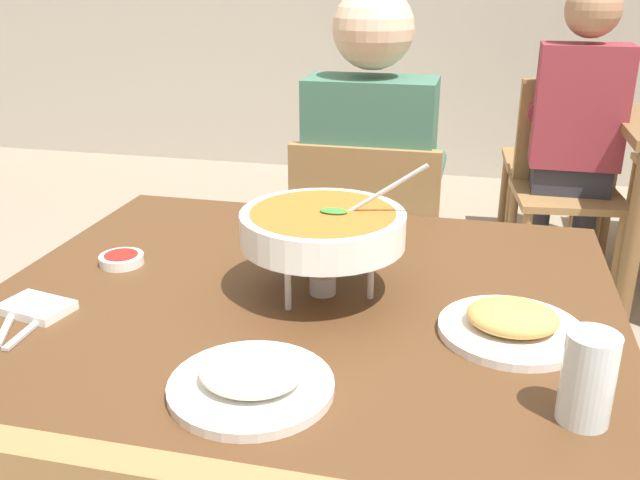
{
  "coord_description": "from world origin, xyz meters",
  "views": [
    {
      "loc": [
        0.3,
        -1.13,
        1.34
      ],
      "look_at": [
        0.0,
        0.15,
        0.83
      ],
      "focal_mm": 38.84,
      "sensor_mm": 36.0,
      "label": 1
    }
  ],
  "objects_px": {
    "chair_bg_left": "(565,173)",
    "chair_bg_corner": "(570,148)",
    "dining_table_main": "(302,347)",
    "rice_plate": "(251,379)",
    "drink_glass": "(587,383)",
    "diner_main": "(371,187)",
    "sauce_dish": "(121,259)",
    "chair_diner_main": "(367,265)",
    "curry_bowl": "(323,228)",
    "patron_bg_left": "(577,122)",
    "appetizer_plate": "(512,324)"
  },
  "relations": [
    {
      "from": "chair_bg_left",
      "to": "chair_bg_corner",
      "type": "distance_m",
      "value": 0.49
    },
    {
      "from": "dining_table_main",
      "to": "rice_plate",
      "type": "height_order",
      "value": "rice_plate"
    },
    {
      "from": "chair_bg_corner",
      "to": "drink_glass",
      "type": "bearing_deg",
      "value": -95.81
    },
    {
      "from": "diner_main",
      "to": "sauce_dish",
      "type": "relative_size",
      "value": 14.56
    },
    {
      "from": "chair_diner_main",
      "to": "curry_bowl",
      "type": "height_order",
      "value": "curry_bowl"
    },
    {
      "from": "dining_table_main",
      "to": "sauce_dish",
      "type": "distance_m",
      "value": 0.42
    },
    {
      "from": "rice_plate",
      "to": "chair_bg_corner",
      "type": "height_order",
      "value": "chair_bg_corner"
    },
    {
      "from": "chair_diner_main",
      "to": "curry_bowl",
      "type": "xyz_separation_m",
      "value": [
        0.04,
        -0.77,
        0.4
      ]
    },
    {
      "from": "diner_main",
      "to": "chair_bg_corner",
      "type": "height_order",
      "value": "diner_main"
    },
    {
      "from": "drink_glass",
      "to": "diner_main",
      "type": "bearing_deg",
      "value": 112.95
    },
    {
      "from": "chair_bg_left",
      "to": "dining_table_main",
      "type": "bearing_deg",
      "value": -108.94
    },
    {
      "from": "curry_bowl",
      "to": "rice_plate",
      "type": "xyz_separation_m",
      "value": [
        -0.03,
        -0.34,
        -0.11
      ]
    },
    {
      "from": "dining_table_main",
      "to": "curry_bowl",
      "type": "bearing_deg",
      "value": 14.81
    },
    {
      "from": "sauce_dish",
      "to": "patron_bg_left",
      "type": "relative_size",
      "value": 0.07
    },
    {
      "from": "chair_bg_left",
      "to": "patron_bg_left",
      "type": "bearing_deg",
      "value": -75.58
    },
    {
      "from": "diner_main",
      "to": "chair_diner_main",
      "type": "bearing_deg",
      "value": -90.0
    },
    {
      "from": "dining_table_main",
      "to": "rice_plate",
      "type": "distance_m",
      "value": 0.36
    },
    {
      "from": "rice_plate",
      "to": "patron_bg_left",
      "type": "distance_m",
      "value": 2.36
    },
    {
      "from": "curry_bowl",
      "to": "appetizer_plate",
      "type": "xyz_separation_m",
      "value": [
        0.34,
        -0.08,
        -0.11
      ]
    },
    {
      "from": "dining_table_main",
      "to": "curry_bowl",
      "type": "distance_m",
      "value": 0.25
    },
    {
      "from": "patron_bg_left",
      "to": "sauce_dish",
      "type": "bearing_deg",
      "value": -120.0
    },
    {
      "from": "dining_table_main",
      "to": "chair_bg_corner",
      "type": "xyz_separation_m",
      "value": [
        0.75,
        2.47,
        -0.15
      ]
    },
    {
      "from": "diner_main",
      "to": "rice_plate",
      "type": "distance_m",
      "value": 1.14
    },
    {
      "from": "diner_main",
      "to": "chair_bg_corner",
      "type": "distance_m",
      "value": 1.83
    },
    {
      "from": "diner_main",
      "to": "curry_bowl",
      "type": "distance_m",
      "value": 0.82
    },
    {
      "from": "chair_diner_main",
      "to": "chair_bg_left",
      "type": "relative_size",
      "value": 1.0
    },
    {
      "from": "chair_diner_main",
      "to": "rice_plate",
      "type": "relative_size",
      "value": 3.75
    },
    {
      "from": "sauce_dish",
      "to": "patron_bg_left",
      "type": "xyz_separation_m",
      "value": [
        1.09,
        1.88,
        -0.04
      ]
    },
    {
      "from": "appetizer_plate",
      "to": "patron_bg_left",
      "type": "relative_size",
      "value": 0.18
    },
    {
      "from": "appetizer_plate",
      "to": "chair_bg_left",
      "type": "xyz_separation_m",
      "value": [
        0.3,
        2.05,
        -0.29
      ]
    },
    {
      "from": "diner_main",
      "to": "curry_bowl",
      "type": "xyz_separation_m",
      "value": [
        0.04,
        -0.8,
        0.16
      ]
    },
    {
      "from": "rice_plate",
      "to": "patron_bg_left",
      "type": "bearing_deg",
      "value": 73.25
    },
    {
      "from": "chair_diner_main",
      "to": "drink_glass",
      "type": "height_order",
      "value": "drink_glass"
    },
    {
      "from": "dining_table_main",
      "to": "chair_bg_left",
      "type": "height_order",
      "value": "chair_bg_left"
    },
    {
      "from": "appetizer_plate",
      "to": "sauce_dish",
      "type": "bearing_deg",
      "value": 171.1
    },
    {
      "from": "chair_bg_corner",
      "to": "rice_plate",
      "type": "bearing_deg",
      "value": -104.73
    },
    {
      "from": "dining_table_main",
      "to": "chair_bg_corner",
      "type": "bearing_deg",
      "value": 73.16
    },
    {
      "from": "rice_plate",
      "to": "chair_bg_corner",
      "type": "distance_m",
      "value": 2.9
    },
    {
      "from": "rice_plate",
      "to": "chair_bg_corner",
      "type": "bearing_deg",
      "value": 75.27
    },
    {
      "from": "chair_diner_main",
      "to": "appetizer_plate",
      "type": "height_order",
      "value": "chair_diner_main"
    },
    {
      "from": "dining_table_main",
      "to": "chair_bg_left",
      "type": "xyz_separation_m",
      "value": [
        0.68,
        1.98,
        -0.15
      ]
    },
    {
      "from": "sauce_dish",
      "to": "chair_bg_left",
      "type": "xyz_separation_m",
      "value": [
        1.07,
        1.93,
        -0.28
      ]
    },
    {
      "from": "chair_diner_main",
      "to": "curry_bowl",
      "type": "distance_m",
      "value": 0.86
    },
    {
      "from": "drink_glass",
      "to": "rice_plate",
      "type": "bearing_deg",
      "value": -175.33
    },
    {
      "from": "diner_main",
      "to": "rice_plate",
      "type": "xyz_separation_m",
      "value": [
        0.01,
        -1.14,
        0.05
      ]
    },
    {
      "from": "sauce_dish",
      "to": "chair_bg_left",
      "type": "distance_m",
      "value": 2.23
    },
    {
      "from": "diner_main",
      "to": "chair_bg_corner",
      "type": "relative_size",
      "value": 1.46
    },
    {
      "from": "chair_diner_main",
      "to": "drink_glass",
      "type": "xyz_separation_m",
      "value": [
        0.47,
        -1.07,
        0.33
      ]
    },
    {
      "from": "curry_bowl",
      "to": "appetizer_plate",
      "type": "height_order",
      "value": "curry_bowl"
    },
    {
      "from": "diner_main",
      "to": "sauce_dish",
      "type": "bearing_deg",
      "value": -117.47
    }
  ]
}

